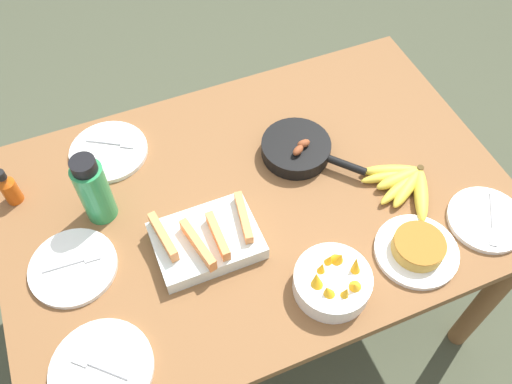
% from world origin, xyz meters
% --- Properties ---
extents(ground_plane, '(14.00, 14.00, 0.00)m').
position_xyz_m(ground_plane, '(0.00, 0.00, 0.00)').
color(ground_plane, '#474C38').
extents(dining_table, '(1.50, 0.99, 0.78)m').
position_xyz_m(dining_table, '(0.00, 0.00, 0.67)').
color(dining_table, brown).
rests_on(dining_table, ground_plane).
extents(banana_bunch, '(0.21, 0.26, 0.04)m').
position_xyz_m(banana_bunch, '(0.43, -0.13, 0.80)').
color(banana_bunch, gold).
rests_on(banana_bunch, dining_table).
extents(melon_tray, '(0.29, 0.21, 0.09)m').
position_xyz_m(melon_tray, '(-0.19, -0.10, 0.81)').
color(melon_tray, silver).
rests_on(melon_tray, dining_table).
extents(skillet, '(0.27, 0.29, 0.08)m').
position_xyz_m(skillet, '(0.18, 0.10, 0.80)').
color(skillet, black).
rests_on(skillet, dining_table).
extents(frittata_plate_center, '(0.23, 0.23, 0.06)m').
position_xyz_m(frittata_plate_center, '(0.34, -0.34, 0.80)').
color(frittata_plate_center, white).
rests_on(frittata_plate_center, dining_table).
extents(empty_plate_near_front, '(0.25, 0.25, 0.02)m').
position_xyz_m(empty_plate_near_front, '(-0.54, -0.33, 0.79)').
color(empty_plate_near_front, white).
rests_on(empty_plate_near_front, dining_table).
extents(empty_plate_far_left, '(0.24, 0.24, 0.02)m').
position_xyz_m(empty_plate_far_left, '(-0.36, 0.34, 0.79)').
color(empty_plate_far_left, white).
rests_on(empty_plate_far_left, dining_table).
extents(empty_plate_far_right, '(0.24, 0.24, 0.02)m').
position_xyz_m(empty_plate_far_right, '(-0.55, -0.03, 0.79)').
color(empty_plate_far_right, white).
rests_on(empty_plate_far_right, dining_table).
extents(empty_plate_mid_edge, '(0.22, 0.22, 0.02)m').
position_xyz_m(empty_plate_mid_edge, '(0.58, -0.33, 0.79)').
color(empty_plate_mid_edge, white).
rests_on(empty_plate_mid_edge, dining_table).
extents(fruit_bowl_mango, '(0.21, 0.21, 0.12)m').
position_xyz_m(fruit_bowl_mango, '(0.07, -0.35, 0.81)').
color(fruit_bowl_mango, white).
rests_on(fruit_bowl_mango, dining_table).
extents(water_bottle, '(0.09, 0.09, 0.24)m').
position_xyz_m(water_bottle, '(-0.43, 0.12, 0.89)').
color(water_bottle, '#2D9351').
rests_on(water_bottle, dining_table).
extents(hot_sauce_bottle, '(0.05, 0.05, 0.13)m').
position_xyz_m(hot_sauce_bottle, '(-0.66, 0.27, 0.83)').
color(hot_sauce_bottle, '#C64C0F').
rests_on(hot_sauce_bottle, dining_table).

